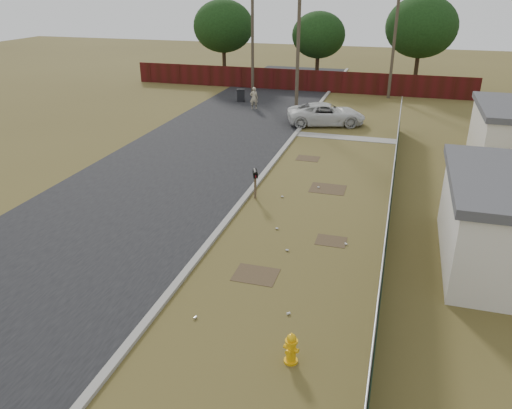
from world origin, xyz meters
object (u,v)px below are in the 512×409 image
(pedestrian, at_px, (254,98))
(pickup_truck, at_px, (326,114))
(mailbox, at_px, (255,176))
(fire_hydrant, at_px, (291,349))
(trash_bin, at_px, (241,95))

(pedestrian, bearing_deg, pickup_truck, 137.20)
(mailbox, distance_m, pedestrian, 16.88)
(fire_hydrant, height_order, trash_bin, trash_bin)
(mailbox, xyz_separation_m, pickup_truck, (1.00, 13.21, -0.32))
(fire_hydrant, height_order, pickup_truck, pickup_truck)
(pickup_truck, bearing_deg, mailbox, 158.53)
(fire_hydrant, bearing_deg, trash_bin, 110.31)
(pedestrian, height_order, trash_bin, pedestrian)
(fire_hydrant, distance_m, pickup_truck, 23.08)
(fire_hydrant, distance_m, pedestrian, 27.27)
(fire_hydrant, xyz_separation_m, pedestrian, (-8.64, 25.86, 0.41))
(mailbox, distance_m, trash_bin, 19.55)
(pedestrian, bearing_deg, mailbox, 90.65)
(mailbox, xyz_separation_m, trash_bin, (-6.61, 18.38, -0.52))
(pickup_truck, height_order, trash_bin, pickup_truck)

